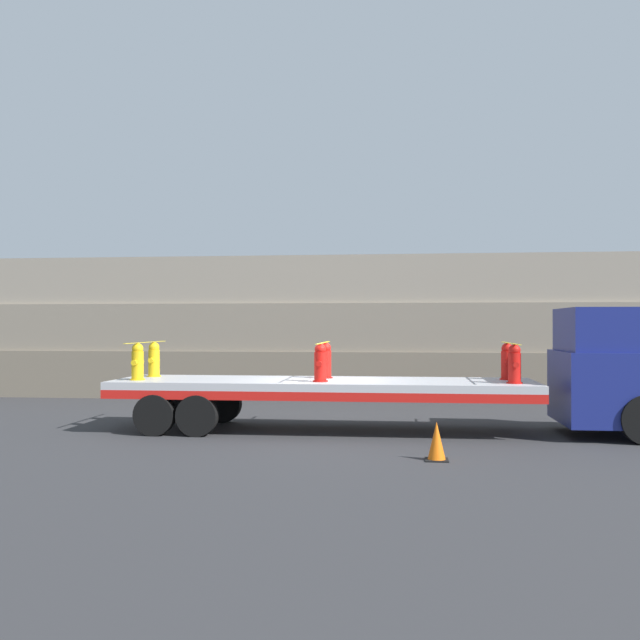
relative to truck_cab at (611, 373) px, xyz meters
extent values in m
plane|color=#2D2D30|center=(-6.57, 0.00, -1.42)|extent=(120.00, 120.00, 0.00)
cube|color=#706656|center=(-6.57, 8.01, -0.61)|extent=(60.00, 3.00, 1.62)
cube|color=gray|center=(-6.57, 8.16, 1.01)|extent=(60.00, 3.00, 1.62)
cube|color=gray|center=(-6.57, 8.31, 2.62)|extent=(60.00, 3.00, 1.62)
cube|color=navy|center=(-0.04, 0.00, -0.32)|extent=(2.25, 2.50, 1.62)
cube|color=navy|center=(-0.26, 0.00, 0.98)|extent=(1.57, 2.30, 0.98)
cube|color=black|center=(0.58, 0.00, 0.00)|extent=(0.90, 2.20, 0.91)
cylinder|color=black|center=(0.36, 1.19, -0.90)|extent=(1.04, 0.28, 1.04)
cube|color=#B2B2B7|center=(-6.57, 0.00, -0.30)|extent=(9.90, 2.55, 0.17)
cube|color=red|center=(-6.57, -1.23, -0.49)|extent=(9.90, 0.08, 0.20)
cube|color=red|center=(-6.57, 1.23, -0.49)|extent=(9.90, 0.08, 0.20)
cylinder|color=black|center=(-9.29, -1.17, -0.95)|extent=(0.93, 0.30, 0.93)
cylinder|color=black|center=(-9.29, 1.17, -0.95)|extent=(0.93, 0.30, 0.93)
cylinder|color=black|center=(-10.28, -1.17, -0.95)|extent=(0.93, 0.30, 0.93)
cylinder|color=black|center=(-10.28, 1.17, -0.95)|extent=(0.93, 0.30, 0.93)
cylinder|color=gold|center=(-10.92, -0.56, -0.20)|extent=(0.35, 0.35, 0.03)
cylinder|color=gold|center=(-10.92, -0.56, 0.12)|extent=(0.28, 0.28, 0.68)
sphere|color=gold|center=(-10.92, -0.56, 0.52)|extent=(0.27, 0.27, 0.27)
cylinder|color=gold|center=(-10.92, -0.76, 0.20)|extent=(0.13, 0.12, 0.13)
cylinder|color=gold|center=(-10.92, -0.36, 0.20)|extent=(0.13, 0.12, 0.13)
cylinder|color=gold|center=(-10.92, 0.56, -0.20)|extent=(0.35, 0.35, 0.03)
cylinder|color=gold|center=(-10.92, 0.56, 0.12)|extent=(0.28, 0.28, 0.68)
sphere|color=gold|center=(-10.92, 0.56, 0.52)|extent=(0.27, 0.27, 0.27)
cylinder|color=gold|center=(-10.92, 0.36, 0.20)|extent=(0.13, 0.12, 0.13)
cylinder|color=gold|center=(-10.92, 0.76, 0.20)|extent=(0.13, 0.12, 0.13)
cylinder|color=red|center=(-6.57, -0.56, -0.20)|extent=(0.35, 0.35, 0.03)
cylinder|color=red|center=(-6.57, -0.56, 0.12)|extent=(0.28, 0.28, 0.68)
sphere|color=red|center=(-6.57, -0.56, 0.52)|extent=(0.27, 0.27, 0.27)
cylinder|color=red|center=(-6.57, -0.76, 0.20)|extent=(0.13, 0.12, 0.13)
cylinder|color=red|center=(-6.57, -0.36, 0.20)|extent=(0.13, 0.12, 0.13)
cylinder|color=red|center=(-6.57, 0.56, -0.20)|extent=(0.35, 0.35, 0.03)
cylinder|color=red|center=(-6.57, 0.56, 0.12)|extent=(0.28, 0.28, 0.68)
sphere|color=red|center=(-6.57, 0.56, 0.52)|extent=(0.27, 0.27, 0.27)
cylinder|color=red|center=(-6.57, 0.36, 0.20)|extent=(0.13, 0.12, 0.13)
cylinder|color=red|center=(-6.57, 0.76, 0.20)|extent=(0.13, 0.12, 0.13)
cylinder|color=red|center=(-2.22, -0.56, -0.20)|extent=(0.35, 0.35, 0.03)
cylinder|color=red|center=(-2.22, -0.56, 0.12)|extent=(0.28, 0.28, 0.68)
sphere|color=red|center=(-2.22, -0.56, 0.52)|extent=(0.27, 0.27, 0.27)
cylinder|color=red|center=(-2.22, -0.76, 0.20)|extent=(0.13, 0.12, 0.13)
cylinder|color=red|center=(-2.22, -0.36, 0.20)|extent=(0.13, 0.12, 0.13)
cylinder|color=red|center=(-2.22, 0.56, -0.20)|extent=(0.35, 0.35, 0.03)
cylinder|color=red|center=(-2.22, 0.56, 0.12)|extent=(0.28, 0.28, 0.68)
sphere|color=red|center=(-2.22, 0.56, 0.52)|extent=(0.27, 0.27, 0.27)
cylinder|color=red|center=(-2.22, 0.36, 0.20)|extent=(0.13, 0.12, 0.13)
cylinder|color=red|center=(-2.22, 0.76, 0.20)|extent=(0.13, 0.12, 0.13)
cube|color=yellow|center=(-10.92, 0.00, 0.66)|extent=(0.05, 2.75, 0.01)
cube|color=yellow|center=(-6.57, 0.00, 0.66)|extent=(0.05, 2.75, 0.01)
cube|color=yellow|center=(-2.22, 0.00, 0.66)|extent=(0.05, 2.75, 0.01)
cube|color=black|center=(-4.07, -3.45, -1.41)|extent=(0.43, 0.43, 0.03)
cone|color=orange|center=(-4.07, -3.45, -1.05)|extent=(0.33, 0.33, 0.69)
camera|label=1|loc=(-4.71, -16.78, 1.08)|focal=40.00mm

